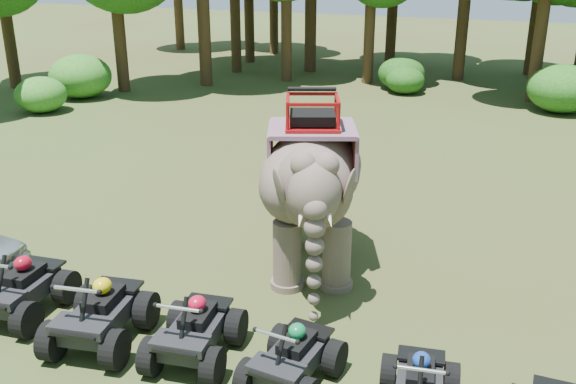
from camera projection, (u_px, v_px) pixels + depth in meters
name	position (u px, v px, depth m)	size (l,w,h in m)	color
ground	(264.00, 309.00, 11.83)	(110.00, 110.00, 0.00)	#47381E
elephant	(312.00, 184.00, 12.83)	(1.91, 4.35, 3.65)	brown
atv_0	(19.00, 281.00, 11.46)	(1.32, 1.80, 1.34)	black
atv_1	(99.00, 306.00, 10.62)	(1.35, 1.86, 1.38)	black
atv_2	(194.00, 323.00, 10.23)	(1.26, 1.73, 1.28)	black
atv_3	(293.00, 350.00, 9.62)	(1.17, 1.61, 1.19)	black
atv_4	(420.00, 381.00, 8.96)	(1.14, 1.56, 1.16)	black
tree_1	(543.00, 11.00, 26.67)	(5.33, 5.33, 7.62)	#195114
tree_26	(4.00, 2.00, 29.40)	(5.56, 5.56, 7.95)	#195114
tree_29	(286.00, 1.00, 31.02)	(5.44, 5.44, 7.78)	#195114
tree_30	(371.00, 8.00, 30.58)	(5.06, 5.06, 7.23)	#195114
tree_32	(537.00, 5.00, 32.77)	(4.95, 4.95, 7.07)	#195114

